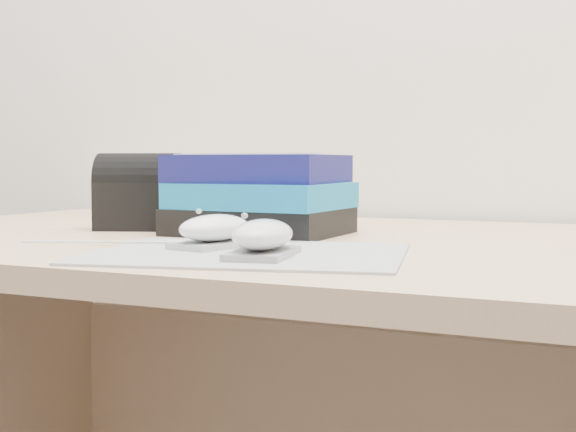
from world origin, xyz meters
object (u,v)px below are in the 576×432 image
at_px(desk, 379,398).
at_px(book_stack, 260,195).
at_px(mouse_rear, 215,231).
at_px(mouse_front, 263,238).
at_px(pouch, 141,193).

distance_m(desk, book_stack, 0.34).
relative_size(mouse_rear, book_stack, 0.49).
height_order(desk, book_stack, book_stack).
height_order(mouse_rear, mouse_front, mouse_front).
relative_size(desk, pouch, 10.59).
bearing_deg(desk, mouse_front, -95.88).
relative_size(mouse_front, book_stack, 0.50).
distance_m(mouse_rear, book_stack, 0.21).
bearing_deg(mouse_rear, pouch, 141.35).
xyz_separation_m(desk, mouse_front, (-0.03, -0.31, 0.26)).
bearing_deg(book_stack, pouch, -178.30).
xyz_separation_m(desk, pouch, (-0.37, -0.05, 0.29)).
height_order(desk, pouch, pouch).
bearing_deg(mouse_rear, mouse_front, -32.77).
relative_size(desk, book_stack, 6.59).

